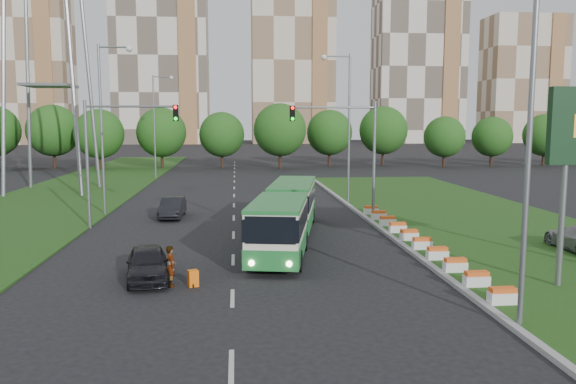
{
  "coord_description": "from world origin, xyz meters",
  "views": [
    {
      "loc": [
        -2.81,
        -26.75,
        6.66
      ],
      "look_at": [
        0.19,
        5.47,
        2.6
      ],
      "focal_mm": 35.0,
      "sensor_mm": 36.0,
      "label": 1
    }
  ],
  "objects": [
    {
      "name": "left_verge",
      "position": [
        -18.0,
        25.0,
        0.05
      ],
      "size": [
        12.0,
        110.0,
        0.1
      ],
      "primitive_type": "cube",
      "color": "#1F4714",
      "rests_on": "ground"
    },
    {
      "name": "traffic_mast_median",
      "position": [
        4.78,
        10.0,
        5.35
      ],
      "size": [
        5.76,
        0.32,
        8.0
      ],
      "color": "gray",
      "rests_on": "ground"
    },
    {
      "name": "flower_planters",
      "position": [
        6.7,
        1.9,
        0.45
      ],
      "size": [
        1.1,
        20.3,
        0.6
      ],
      "primitive_type": null,
      "color": "white",
      "rests_on": "grass_median"
    },
    {
      "name": "articulated_bus",
      "position": [
        -0.11,
        4.01,
        1.57
      ],
      "size": [
        2.43,
        15.58,
        2.56
      ],
      "rotation": [
        0.0,
        0.0,
        -0.18
      ],
      "color": "silver",
      "rests_on": "ground"
    },
    {
      "name": "car_left_near",
      "position": [
        -6.58,
        -3.15,
        0.72
      ],
      "size": [
        2.36,
        4.46,
        1.45
      ],
      "primitive_type": "imported",
      "rotation": [
        0.0,
        0.0,
        0.16
      ],
      "color": "black",
      "rests_on": "ground"
    },
    {
      "name": "tree_line",
      "position": [
        10.0,
        55.0,
        4.5
      ],
      "size": [
        120.0,
        8.0,
        9.0
      ],
      "primitive_type": null,
      "color": "#164612",
      "rests_on": "ground"
    },
    {
      "name": "shopping_trolley",
      "position": [
        -4.6,
        -4.32,
        0.33
      ],
      "size": [
        0.39,
        0.42,
        0.68
      ],
      "rotation": [
        0.0,
        0.0,
        0.35
      ],
      "color": "orange",
      "rests_on": "ground"
    },
    {
      "name": "apartment_tower_east",
      "position": [
        55.0,
        150.0,
        23.5
      ],
      "size": [
        27.0,
        15.0,
        47.0
      ],
      "primitive_type": "cube",
      "color": "beige",
      "rests_on": "ground"
    },
    {
      "name": "apartment_tower_west",
      "position": [
        -65.0,
        150.0,
        24.0
      ],
      "size": [
        26.0,
        15.0,
        48.0
      ],
      "primitive_type": "cube",
      "color": "beige",
      "rests_on": "ground"
    },
    {
      "name": "lane_markings",
      "position": [
        -3.0,
        20.0,
        0.0
      ],
      "size": [
        0.2,
        100.0,
        0.01
      ],
      "primitive_type": null,
      "color": "#ADACA6",
      "rests_on": "ground"
    },
    {
      "name": "street_lamps",
      "position": [
        -3.0,
        10.0,
        6.0
      ],
      "size": [
        36.0,
        60.0,
        12.0
      ],
      "primitive_type": null,
      "color": "gray",
      "rests_on": "ground"
    },
    {
      "name": "median_kerb",
      "position": [
        6.05,
        8.0,
        0.09
      ],
      "size": [
        0.3,
        60.0,
        0.18
      ],
      "primitive_type": "cube",
      "color": "gray",
      "rests_on": "ground"
    },
    {
      "name": "grass_median",
      "position": [
        13.0,
        8.0,
        0.07
      ],
      "size": [
        14.0,
        60.0,
        0.15
      ],
      "primitive_type": "cube",
      "color": "#1F4714",
      "rests_on": "ground"
    },
    {
      "name": "car_left_far",
      "position": [
        -7.26,
        12.51,
        0.7
      ],
      "size": [
        1.62,
        4.3,
        1.4
      ],
      "primitive_type": "imported",
      "rotation": [
        0.0,
        0.0,
        -0.03
      ],
      "color": "black",
      "rests_on": "ground"
    },
    {
      "name": "apartment_tower_ceast",
      "position": [
        15.0,
        150.0,
        25.0
      ],
      "size": [
        25.0,
        15.0,
        50.0
      ],
      "primitive_type": "cube",
      "color": "beige",
      "rests_on": "ground"
    },
    {
      "name": "midrise_east",
      "position": [
        90.0,
        150.0,
        20.0
      ],
      "size": [
        24.0,
        14.0,
        40.0
      ],
      "primitive_type": "cube",
      "color": "beige",
      "rests_on": "ground"
    },
    {
      "name": "ground",
      "position": [
        0.0,
        0.0,
        0.0
      ],
      "size": [
        360.0,
        360.0,
        0.0
      ],
      "primitive_type": "plane",
      "color": "black",
      "rests_on": "ground"
    },
    {
      "name": "apartment_tower_cwest",
      "position": [
        -25.0,
        150.0,
        26.0
      ],
      "size": [
        28.0,
        15.0,
        52.0
      ],
      "primitive_type": "cube",
      "color": "beige",
      "rests_on": "ground"
    },
    {
      "name": "pedestrian",
      "position": [
        -5.49,
        -4.2,
        0.84
      ],
      "size": [
        0.55,
        0.7,
        1.68
      ],
      "primitive_type": "imported",
      "rotation": [
        0.0,
        0.0,
        1.85
      ],
      "color": "gray",
      "rests_on": "ground"
    },
    {
      "name": "traffic_mast_left",
      "position": [
        -10.38,
        9.0,
        5.35
      ],
      "size": [
        5.76,
        0.32,
        8.0
      ],
      "color": "gray",
      "rests_on": "ground"
    }
  ]
}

